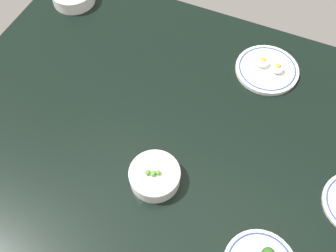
{
  "coord_description": "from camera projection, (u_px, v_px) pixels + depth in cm",
  "views": [
    {
      "loc": [
        -24.46,
        55.75,
        103.55
      ],
      "look_at": [
        0.0,
        0.0,
        6.0
      ],
      "focal_mm": 41.51,
      "sensor_mm": 36.0,
      "label": 1
    }
  ],
  "objects": [
    {
      "name": "dining_table",
      "position": [
        168.0,
        133.0,
        1.18
      ],
      "size": [
        140.35,
        108.31,
        4.0
      ],
      "primitive_type": "cube",
      "color": "black",
      "rests_on": "ground"
    },
    {
      "name": "bowl_peas",
      "position": [
        155.0,
        176.0,
        1.06
      ],
      "size": [
        14.17,
        14.17,
        5.98
      ],
      "color": "white",
      "rests_on": "dining_table"
    },
    {
      "name": "plate_eggs",
      "position": [
        267.0,
        69.0,
        1.28
      ],
      "size": [
        20.76,
        20.76,
        4.58
      ],
      "color": "white",
      "rests_on": "dining_table"
    }
  ]
}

